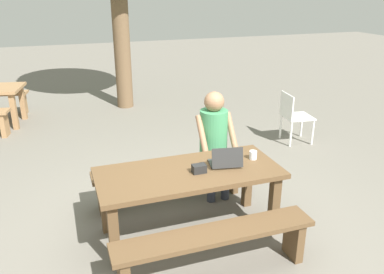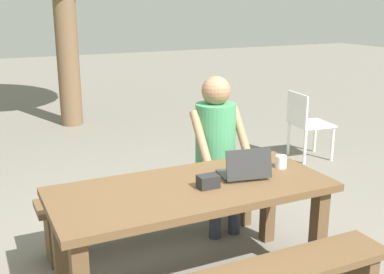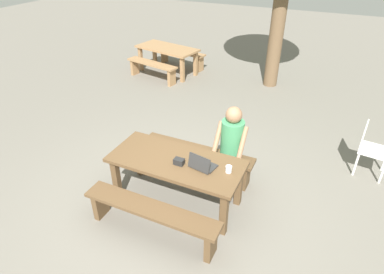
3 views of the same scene
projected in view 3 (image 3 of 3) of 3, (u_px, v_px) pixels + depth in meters
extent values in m
plane|color=slate|center=(177.00, 199.00, 4.76)|extent=(30.00, 30.00, 0.00)
cube|color=brown|center=(176.00, 161.00, 4.39)|extent=(1.82, 0.80, 0.05)
cube|color=brown|center=(116.00, 179.00, 4.64)|extent=(0.09, 0.09, 0.66)
cube|color=brown|center=(224.00, 214.00, 4.06)|extent=(0.09, 0.09, 0.66)
cube|color=brown|center=(139.00, 156.00, 5.10)|extent=(0.09, 0.09, 0.66)
cube|color=brown|center=(239.00, 185.00, 4.52)|extent=(0.09, 0.09, 0.66)
cube|color=brown|center=(151.00, 209.00, 3.99)|extent=(1.80, 0.30, 0.05)
cube|color=brown|center=(100.00, 203.00, 4.40)|extent=(0.08, 0.24, 0.41)
cube|color=brown|center=(211.00, 244.00, 3.82)|extent=(0.08, 0.24, 0.41)
cube|color=brown|center=(197.00, 150.00, 5.07)|extent=(1.80, 0.30, 0.05)
cube|color=brown|center=(154.00, 150.00, 5.47)|extent=(0.08, 0.24, 0.41)
cube|color=brown|center=(246.00, 176.00, 4.90)|extent=(0.08, 0.24, 0.41)
cube|color=#2D2D2D|center=(204.00, 165.00, 4.26)|extent=(0.35, 0.26, 0.02)
cube|color=#2D2D2D|center=(199.00, 163.00, 4.12)|extent=(0.32, 0.11, 0.20)
cube|color=#0F1933|center=(199.00, 163.00, 4.12)|extent=(0.29, 0.10, 0.18)
cube|color=black|center=(179.00, 162.00, 4.27)|extent=(0.13, 0.09, 0.08)
cylinder|color=white|center=(229.00, 169.00, 4.13)|extent=(0.08, 0.08, 0.09)
cylinder|color=#333847|center=(220.00, 175.00, 4.88)|extent=(0.10, 0.10, 0.46)
cylinder|color=#333847|center=(231.00, 178.00, 4.81)|extent=(0.10, 0.10, 0.46)
cube|color=#333847|center=(229.00, 159.00, 4.77)|extent=(0.28, 0.28, 0.12)
cylinder|color=#3F8C59|center=(232.00, 138.00, 4.68)|extent=(0.33, 0.33, 0.54)
cylinder|color=#936B4C|center=(218.00, 137.00, 4.65)|extent=(0.07, 0.32, 0.41)
cylinder|color=#936B4C|center=(243.00, 143.00, 4.52)|extent=(0.07, 0.32, 0.41)
sphere|color=#936B4C|center=(234.00, 115.00, 4.48)|extent=(0.23, 0.23, 0.23)
cube|color=white|center=(375.00, 151.00, 5.08)|extent=(0.49, 0.49, 0.02)
cube|color=white|center=(364.00, 136.00, 5.06)|extent=(0.07, 0.44, 0.38)
cylinder|color=white|center=(383.00, 172.00, 4.97)|extent=(0.04, 0.04, 0.42)
cylinder|color=white|center=(356.00, 164.00, 5.14)|extent=(0.04, 0.04, 0.42)
cylinder|color=white|center=(359.00, 153.00, 5.41)|extent=(0.04, 0.04, 0.42)
cube|color=#9E754C|center=(167.00, 48.00, 8.75)|extent=(1.79, 1.10, 0.05)
cube|color=#9E754C|center=(141.00, 59.00, 9.11)|extent=(0.11, 0.11, 0.66)
cube|color=#9E754C|center=(182.00, 70.00, 8.37)|extent=(0.11, 0.11, 0.66)
cube|color=#9E754C|center=(155.00, 54.00, 9.50)|extent=(0.11, 0.11, 0.66)
cube|color=#9E754C|center=(196.00, 64.00, 8.77)|extent=(0.11, 0.11, 0.66)
cube|color=#9E754C|center=(152.00, 63.00, 8.45)|extent=(1.53, 0.59, 0.05)
cube|color=#9E754C|center=(135.00, 67.00, 8.90)|extent=(0.13, 0.25, 0.42)
cube|color=#9E754C|center=(172.00, 77.00, 8.25)|extent=(0.13, 0.25, 0.42)
cube|color=#9E754C|center=(182.00, 52.00, 9.31)|extent=(1.53, 0.59, 0.05)
cube|color=#9E754C|center=(165.00, 55.00, 9.75)|extent=(0.13, 0.25, 0.42)
cube|color=#9E754C|center=(200.00, 64.00, 9.10)|extent=(0.13, 0.25, 0.42)
cylinder|color=brown|center=(277.00, 28.00, 7.64)|extent=(0.33, 0.33, 2.85)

